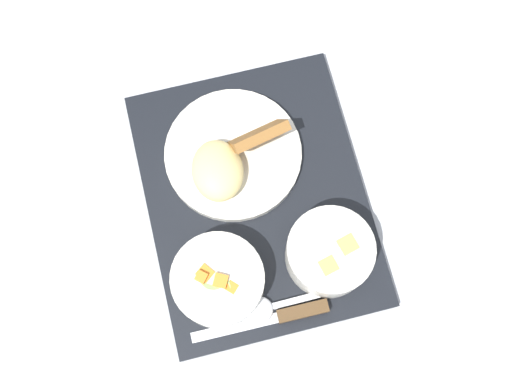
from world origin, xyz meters
TOP-DOWN VIEW (x-y plane):
  - ground_plane at (0.00, 0.00)m, footprint 4.00×4.00m
  - serving_tray at (0.00, 0.00)m, footprint 0.42×0.34m
  - bowl_salad at (-0.10, 0.09)m, footprint 0.13×0.13m
  - bowl_soup at (-0.11, -0.07)m, footprint 0.12×0.12m
  - plate_main at (0.06, 0.02)m, footprint 0.20×0.20m
  - knife at (-0.17, 0.01)m, footprint 0.03×0.19m
  - spoon at (-0.16, 0.03)m, footprint 0.04×0.14m

SIDE VIEW (x-z plane):
  - ground_plane at x=0.00m, z-range 0.00..0.00m
  - serving_tray at x=0.00m, z-range 0.00..0.02m
  - spoon at x=-0.16m, z-range 0.02..0.03m
  - knife at x=-0.17m, z-range 0.01..0.03m
  - plate_main at x=0.06m, z-range -0.01..0.07m
  - bowl_salad at x=-0.10m, z-range 0.02..0.08m
  - bowl_soup at x=-0.11m, z-range 0.02..0.08m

